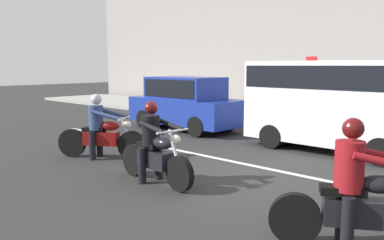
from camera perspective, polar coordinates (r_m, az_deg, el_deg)
The scene contains 8 objects.
ground_plane at distance 8.00m, azimuth 7.65°, elevation -8.18°, with size 80.00×80.00×0.00m, color #292929.
lane_marking_stripe at distance 8.28m, azimuth 16.54°, elevation -7.85°, with size 18.00×0.14×0.01m, color silver.
motorcycle_with_rider_crimson at distance 5.20m, azimuth 22.41°, elevation -10.04°, with size 1.83×1.19×1.59m.
motorcycle_with_rider_black_leather at distance 7.51m, azimuth -5.35°, elevation -4.22°, with size 2.04×0.70×1.54m.
motorcycle_with_rider_denim_blue at distance 9.70m, azimuth -12.85°, elevation -1.70°, with size 1.92×1.26×1.53m.
parked_van_white at distance 10.83m, azimuth 20.09°, elevation 2.77°, with size 4.48×1.96×2.30m.
parked_hatchback_cobalt_blue at distance 13.65m, azimuth -0.97°, elevation 2.51°, with size 4.04×1.76×1.80m.
street_sign_post at distance 15.72m, azimuth 16.56°, elevation 5.32°, with size 0.44×0.08×2.40m.
Camera 1 is at (4.48, -6.25, 2.19)m, focal length 37.51 mm.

